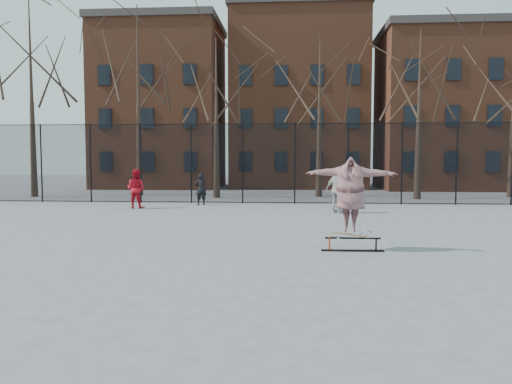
# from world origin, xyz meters

# --- Properties ---
(ground) EXTENTS (100.00, 100.00, 0.00)m
(ground) POSITION_xyz_m (0.00, 0.00, 0.00)
(ground) COLOR slate
(skate_rail) EXTENTS (1.54, 0.23, 0.34)m
(skate_rail) POSITION_xyz_m (2.59, 0.55, 0.13)
(skate_rail) COLOR black
(skate_rail) RESTS_ON ground
(skateboard) EXTENTS (0.94, 0.22, 0.11)m
(skateboard) POSITION_xyz_m (2.52, 0.55, 0.39)
(skateboard) COLOR olive
(skateboard) RESTS_ON skate_rail
(skater) EXTENTS (2.33, 0.94, 1.84)m
(skater) POSITION_xyz_m (2.52, 0.55, 1.37)
(skater) COLOR #64327E
(skater) RESTS_ON skateboard
(bystander_black) EXTENTS (0.57, 0.39, 1.52)m
(bystander_black) POSITION_xyz_m (-3.32, 12.00, 0.76)
(bystander_black) COLOR black
(bystander_black) RESTS_ON ground
(bystander_red) EXTENTS (0.98, 0.83, 1.77)m
(bystander_red) POSITION_xyz_m (-5.98, 10.27, 0.89)
(bystander_red) COLOR red
(bystander_red) RESTS_ON ground
(bystander_white) EXTENTS (1.17, 1.04, 1.91)m
(bystander_white) POSITION_xyz_m (2.95, 8.97, 0.95)
(bystander_white) COLOR beige
(bystander_white) RESTS_ON ground
(fence) EXTENTS (34.03, 0.07, 4.00)m
(fence) POSITION_xyz_m (-0.01, 13.00, 2.05)
(fence) COLOR black
(fence) RESTS_ON ground
(tree_row) EXTENTS (33.66, 7.46, 10.67)m
(tree_row) POSITION_xyz_m (-0.25, 17.15, 7.36)
(tree_row) COLOR black
(tree_row) RESTS_ON ground
(rowhouses) EXTENTS (29.00, 7.00, 13.00)m
(rowhouses) POSITION_xyz_m (0.72, 26.00, 6.06)
(rowhouses) COLOR brown
(rowhouses) RESTS_ON ground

